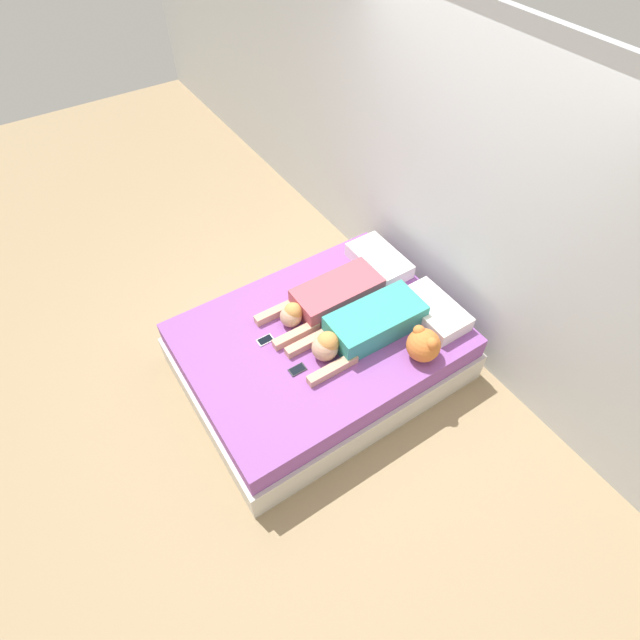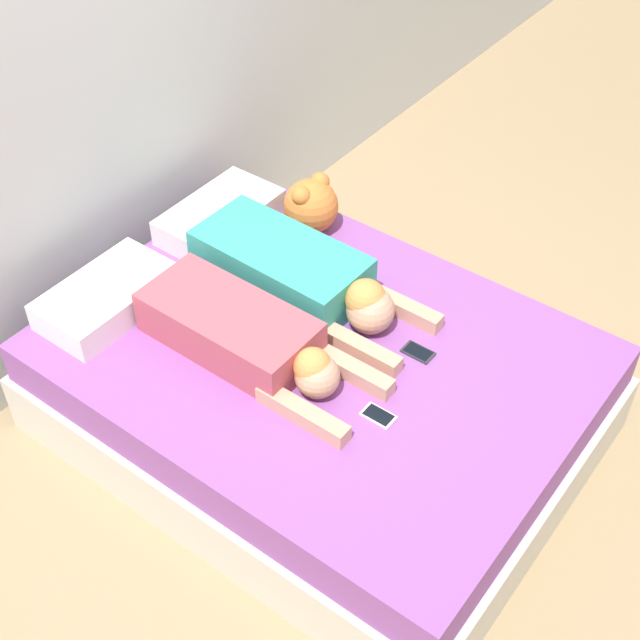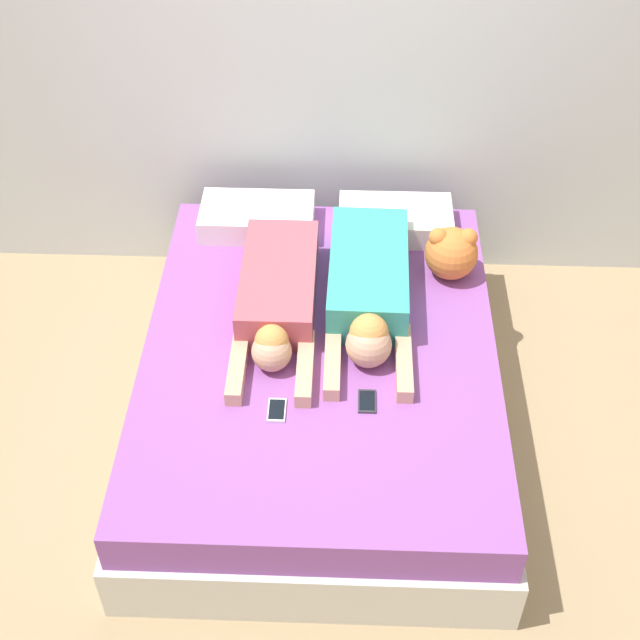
{
  "view_description": "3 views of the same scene",
  "coord_description": "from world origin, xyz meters",
  "px_view_note": "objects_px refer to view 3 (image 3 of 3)",
  "views": [
    {
      "loc": [
        2.09,
        -1.37,
        3.54
      ],
      "look_at": [
        0.0,
        0.0,
        0.64
      ],
      "focal_mm": 28.0,
      "sensor_mm": 36.0,
      "label": 1
    },
    {
      "loc": [
        -2.06,
        -1.56,
        3.05
      ],
      "look_at": [
        0.0,
        0.0,
        0.64
      ],
      "focal_mm": 50.0,
      "sensor_mm": 36.0,
      "label": 2
    },
    {
      "loc": [
        0.1,
        -2.85,
        3.3
      ],
      "look_at": [
        0.0,
        0.0,
        0.64
      ],
      "focal_mm": 50.0,
      "sensor_mm": 36.0,
      "label": 3
    }
  ],
  "objects_px": {
    "bed": "(320,383)",
    "pillow_head_left": "(257,217)",
    "pillow_head_right": "(395,220)",
    "person_right": "(368,289)",
    "plush_toy": "(451,252)",
    "person_left": "(277,297)",
    "cell_phone_right": "(367,401)",
    "cell_phone_left": "(277,410)"
  },
  "relations": [
    {
      "from": "pillow_head_left",
      "to": "person_left",
      "type": "relative_size",
      "value": 0.55
    },
    {
      "from": "bed",
      "to": "cell_phone_left",
      "type": "bearing_deg",
      "value": -112.4
    },
    {
      "from": "person_right",
      "to": "pillow_head_right",
      "type": "bearing_deg",
      "value": 76.52
    },
    {
      "from": "cell_phone_right",
      "to": "pillow_head_left",
      "type": "bearing_deg",
      "value": 115.34
    },
    {
      "from": "bed",
      "to": "pillow_head_left",
      "type": "relative_size",
      "value": 3.74
    },
    {
      "from": "person_right",
      "to": "cell_phone_right",
      "type": "height_order",
      "value": "person_right"
    },
    {
      "from": "pillow_head_right",
      "to": "person_right",
      "type": "relative_size",
      "value": 0.52
    },
    {
      "from": "bed",
      "to": "pillow_head_right",
      "type": "relative_size",
      "value": 3.74
    },
    {
      "from": "person_left",
      "to": "cell_phone_right",
      "type": "distance_m",
      "value": 0.69
    },
    {
      "from": "person_right",
      "to": "plush_toy",
      "type": "xyz_separation_m",
      "value": [
        0.4,
        0.25,
        0.03
      ]
    },
    {
      "from": "pillow_head_right",
      "to": "cell_phone_right",
      "type": "relative_size",
      "value": 4.52
    },
    {
      "from": "person_left",
      "to": "person_right",
      "type": "bearing_deg",
      "value": 7.9
    },
    {
      "from": "cell_phone_left",
      "to": "person_right",
      "type": "bearing_deg",
      "value": 60.39
    },
    {
      "from": "cell_phone_right",
      "to": "bed",
      "type": "bearing_deg",
      "value": 121.85
    },
    {
      "from": "bed",
      "to": "pillow_head_right",
      "type": "xyz_separation_m",
      "value": [
        0.36,
        0.86,
        0.32
      ]
    },
    {
      "from": "pillow_head_right",
      "to": "plush_toy",
      "type": "bearing_deg",
      "value": -53.05
    },
    {
      "from": "pillow_head_right",
      "to": "person_right",
      "type": "distance_m",
      "value": 0.61
    },
    {
      "from": "person_left",
      "to": "person_right",
      "type": "distance_m",
      "value": 0.42
    },
    {
      "from": "pillow_head_left",
      "to": "person_left",
      "type": "bearing_deg",
      "value": -76.82
    },
    {
      "from": "plush_toy",
      "to": "person_left",
      "type": "bearing_deg",
      "value": -159.36
    },
    {
      "from": "pillow_head_left",
      "to": "cell_phone_left",
      "type": "bearing_deg",
      "value": -81.41
    },
    {
      "from": "cell_phone_left",
      "to": "person_left",
      "type": "bearing_deg",
      "value": 93.59
    },
    {
      "from": "person_right",
      "to": "cell_phone_right",
      "type": "xyz_separation_m",
      "value": [
        -0.0,
        -0.61,
        -0.1
      ]
    },
    {
      "from": "cell_phone_left",
      "to": "plush_toy",
      "type": "bearing_deg",
      "value": 49.72
    },
    {
      "from": "bed",
      "to": "person_left",
      "type": "bearing_deg",
      "value": 134.36
    },
    {
      "from": "pillow_head_left",
      "to": "plush_toy",
      "type": "height_order",
      "value": "plush_toy"
    },
    {
      "from": "pillow_head_right",
      "to": "person_left",
      "type": "relative_size",
      "value": 0.55
    },
    {
      "from": "person_left",
      "to": "cell_phone_left",
      "type": "distance_m",
      "value": 0.62
    },
    {
      "from": "bed",
      "to": "person_left",
      "type": "height_order",
      "value": "person_left"
    },
    {
      "from": "bed",
      "to": "pillow_head_right",
      "type": "height_order",
      "value": "pillow_head_right"
    },
    {
      "from": "pillow_head_left",
      "to": "pillow_head_right",
      "type": "relative_size",
      "value": 1.0
    },
    {
      "from": "bed",
      "to": "pillow_head_left",
      "type": "xyz_separation_m",
      "value": [
        -0.36,
        0.86,
        0.32
      ]
    },
    {
      "from": "cell_phone_right",
      "to": "plush_toy",
      "type": "distance_m",
      "value": 0.95
    },
    {
      "from": "pillow_head_left",
      "to": "person_right",
      "type": "distance_m",
      "value": 0.82
    },
    {
      "from": "plush_toy",
      "to": "bed",
      "type": "bearing_deg",
      "value": -139.87
    },
    {
      "from": "pillow_head_right",
      "to": "person_right",
      "type": "bearing_deg",
      "value": -103.48
    },
    {
      "from": "person_right",
      "to": "pillow_head_left",
      "type": "bearing_deg",
      "value": 134.0
    },
    {
      "from": "pillow_head_left",
      "to": "person_right",
      "type": "height_order",
      "value": "person_right"
    },
    {
      "from": "person_left",
      "to": "cell_phone_right",
      "type": "xyz_separation_m",
      "value": [
        0.41,
        -0.55,
        -0.09
      ]
    },
    {
      "from": "person_left",
      "to": "plush_toy",
      "type": "relative_size",
      "value": 3.91
    },
    {
      "from": "person_left",
      "to": "pillow_head_left",
      "type": "bearing_deg",
      "value": 103.18
    },
    {
      "from": "pillow_head_left",
      "to": "bed",
      "type": "bearing_deg",
      "value": -67.45
    }
  ]
}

